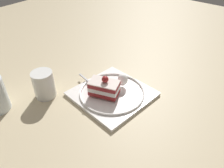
% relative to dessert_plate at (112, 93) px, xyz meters
% --- Properties ---
extents(ground_plane, '(2.40, 2.40, 0.00)m').
position_rel_dessert_plate_xyz_m(ground_plane, '(0.03, 0.01, -0.01)').
color(ground_plane, tan).
extents(dessert_plate, '(0.25, 0.25, 0.02)m').
position_rel_dessert_plate_xyz_m(dessert_plate, '(0.00, 0.00, 0.00)').
color(dessert_plate, white).
rests_on(dessert_plate, ground_plane).
extents(cake_slice, '(0.11, 0.08, 0.07)m').
position_rel_dessert_plate_xyz_m(cake_slice, '(-0.01, -0.03, 0.03)').
color(cake_slice, maroon).
rests_on(cake_slice, dessert_plate).
extents(whipped_cream_dollop, '(0.03, 0.03, 0.04)m').
position_rel_dessert_plate_xyz_m(whipped_cream_dollop, '(0.01, 0.05, 0.03)').
color(whipped_cream_dollop, white).
rests_on(whipped_cream_dollop, dessert_plate).
extents(fork, '(0.10, 0.03, 0.00)m').
position_rel_dessert_plate_xyz_m(fork, '(-0.10, -0.01, 0.01)').
color(fork, silver).
rests_on(fork, dessert_plate).
extents(drink_glass_near, '(0.07, 0.07, 0.09)m').
position_rel_dessert_plate_xyz_m(drink_glass_near, '(-0.17, -0.14, 0.03)').
color(drink_glass_near, white).
rests_on(drink_glass_near, ground_plane).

